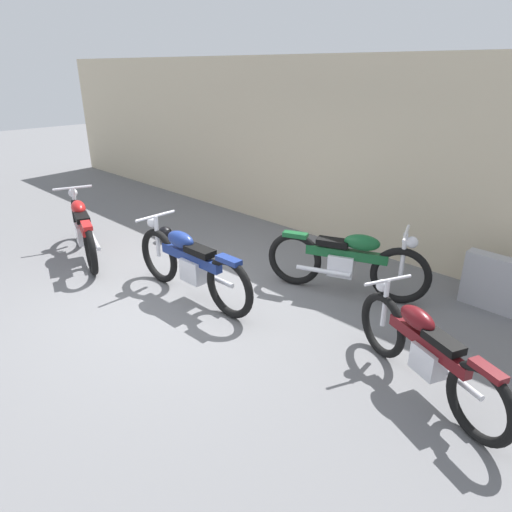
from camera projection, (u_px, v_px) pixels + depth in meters
The scene contains 8 objects.
ground_plane at pixel (176, 305), 5.89m from camera, with size 40.00×40.00×0.00m, color slate.
building_wall at pixel (340, 153), 7.60m from camera, with size 18.00×0.30×3.07m, color beige.
stone_marker at pixel (496, 283), 5.67m from camera, with size 0.78×0.20×0.71m, color #9E9EA3.
helmet at pixel (165, 234), 8.01m from camera, with size 0.26×0.26×0.26m, color black.
motorcycle_maroon at pixel (425, 351), 4.20m from camera, with size 1.87×0.96×0.90m.
motorcycle_red at pixel (83, 228), 7.21m from camera, with size 2.16×0.94×1.01m.
motorcycle_blue at pixel (190, 264), 5.92m from camera, with size 2.24×0.63×1.01m.
motorcycle_green at pixel (347, 261), 6.02m from camera, with size 2.08×1.02×0.99m.
Camera 1 is at (4.39, -2.95, 2.88)m, focal length 31.62 mm.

